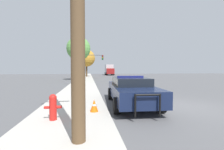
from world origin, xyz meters
name	(u,v)px	position (x,y,z in m)	size (l,w,h in m)	color
ground_plane	(178,106)	(0.00, 0.00, 0.00)	(110.00, 110.00, 0.00)	#565659
sidewalk_left	(73,109)	(-5.10, 0.00, 0.07)	(3.00, 110.00, 0.13)	#BCB7AD
police_car	(131,90)	(-2.22, 0.73, 0.77)	(2.38, 5.18, 1.50)	#141E3D
fire_hydrant	(53,106)	(-5.59, -1.54, 0.60)	(0.57, 0.25, 0.87)	red
traffic_light	(91,61)	(-3.91, 21.84, 3.42)	(4.16, 0.35, 4.57)	#424247
car_background_distant	(109,73)	(2.26, 41.27, 0.77)	(1.99, 4.10, 1.44)	navy
box_truck	(109,70)	(2.26, 41.59, 1.79)	(2.77, 7.26, 3.39)	maroon
tree_sidewalk_mid	(79,49)	(-6.02, 18.63, 5.26)	(3.90, 3.90, 7.10)	brown
tree_sidewalk_far	(87,58)	(-4.86, 29.69, 4.52)	(4.06, 4.06, 6.44)	#4C3823
traffic_cone	(94,105)	(-4.19, -0.74, 0.38)	(0.33, 0.33, 0.49)	orange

